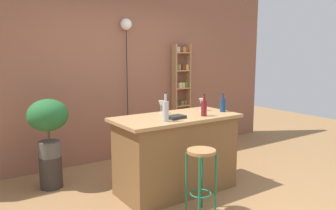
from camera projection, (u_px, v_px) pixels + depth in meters
ground at (191, 198)px, 4.03m from camera, size 12.00×12.00×0.00m
back_wall at (116, 72)px, 5.40m from camera, size 6.40×0.10×2.80m
kitchen_counter at (176, 153)px, 4.20m from camera, size 1.55×0.74×0.95m
bar_stool at (201, 168)px, 3.57m from camera, size 0.30×0.30×0.71m
spice_shelf at (181, 97)px, 6.02m from camera, size 0.32×0.15×1.86m
plant_stool at (51, 172)px, 4.33m from camera, size 0.28×0.28×0.41m
potted_plant at (48, 120)px, 4.22m from camera, size 0.50×0.45×0.74m
bottle_olive_oil at (223, 105)px, 4.40m from camera, size 0.07×0.07×0.24m
bottle_vinegar at (165, 111)px, 3.78m from camera, size 0.07×0.07×0.33m
bottle_soda_blue at (204, 108)px, 4.10m from camera, size 0.07×0.07×0.27m
wine_glass_left at (161, 104)px, 4.28m from camera, size 0.07×0.07×0.16m
wine_glass_center at (201, 102)px, 4.49m from camera, size 0.07×0.07×0.16m
cookbook at (176, 117)px, 3.96m from camera, size 0.22×0.17×0.03m
pendant_globe_light at (126, 28)px, 5.28m from camera, size 0.18×0.18×2.24m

